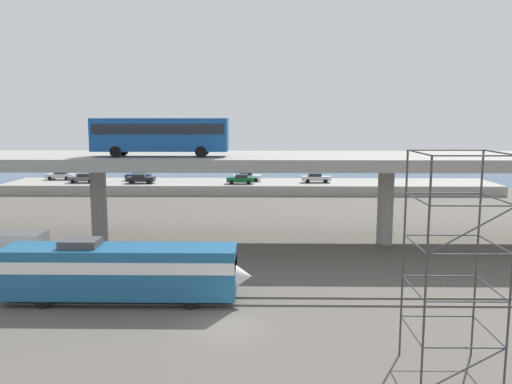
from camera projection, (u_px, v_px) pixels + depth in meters
ground_plane at (227, 326)px, 30.09m from camera, size 260.00×260.00×0.00m
rail_strip_near at (231, 305)px, 33.34m from camera, size 110.00×0.12×0.12m
rail_strip_far at (232, 297)px, 34.73m from camera, size 110.00×0.12×0.12m
train_locomotive at (132, 269)px, 33.83m from camera, size 16.03×3.04×4.18m
highway_overpass at (241, 163)px, 48.77m from camera, size 96.00×11.87×8.47m
transit_bus_on_overpass at (160, 133)px, 46.21m from camera, size 12.00×2.68×3.40m
service_truck_west at (4, 250)px, 40.93m from camera, size 6.80×2.46×3.04m
scaffolding_tower at (455, 258)px, 23.76m from camera, size 3.72×3.72×10.50m
pier_parking_lot at (251, 187)px, 84.40m from camera, size 77.92×10.70×1.53m
parked_car_0 at (83, 178)px, 82.97m from camera, size 4.45×1.96×1.50m
parked_car_1 at (247, 177)px, 84.99m from camera, size 4.48×1.84×1.50m
parked_car_2 at (138, 176)px, 86.21m from camera, size 4.05×1.96×1.50m
parked_car_3 at (141, 178)px, 82.32m from camera, size 4.38×1.94×1.50m
parked_car_4 at (60, 175)px, 87.01m from camera, size 4.52×1.87×1.50m
parked_car_5 at (316, 178)px, 83.24m from camera, size 4.57×1.89×1.50m
parked_car_6 at (241, 179)px, 81.67m from camera, size 4.24×1.87×1.50m
harbor_water at (254, 175)px, 107.27m from camera, size 140.00×36.00×0.01m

